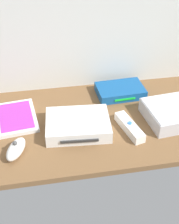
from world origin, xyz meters
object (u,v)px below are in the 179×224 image
mini_computer (171,113)px  network_router (120,91)px  game_console (78,125)px  game_case (16,117)px  remote_nunchuk (16,149)px  remote_wand (129,127)px

mini_computer → network_router: bearing=125.6°
game_console → game_case: size_ratio=1.09×
network_router → remote_nunchuk: size_ratio=1.70×
network_router → remote_wand: same height
remote_wand → game_case: bearing=147.5°
remote_nunchuk → mini_computer: bearing=32.9°
mini_computer → network_router: size_ratio=1.00×
mini_computer → game_case: 54.17cm
remote_wand → game_console: bearing=155.4°
game_console → mini_computer: (32.75, 0.10, 0.44)cm
remote_wand → mini_computer: bearing=-1.2°
game_console → network_router: bearing=48.5°
mini_computer → remote_nunchuk: (-52.94, -8.26, -0.60)cm
remote_nunchuk → remote_wand: bearing=31.4°
game_console → network_router: 26.96cm
network_router → remote_wand: bearing=-99.4°
remote_wand → remote_nunchuk: bearing=174.0°
mini_computer → game_case: size_ratio=0.91×
network_router → remote_wand: size_ratio=1.22×
game_console → mini_computer: size_ratio=1.20×
game_console → remote_nunchuk: (-20.19, -8.15, -0.16)cm
mini_computer → network_router: 22.89cm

